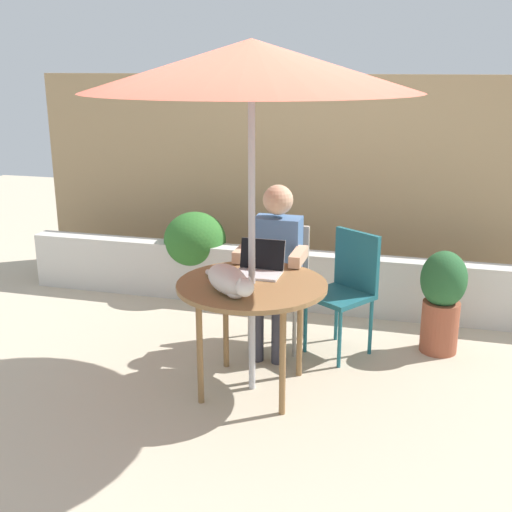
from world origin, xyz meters
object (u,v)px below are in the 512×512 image
object	(u,v)px
patio_table	(252,293)
cat	(230,281)
chair_empty	(347,282)
potted_plant_near_fence	(442,298)
potted_plant_by_chair	(195,247)
laptop	(260,264)
chair_occupied	(280,275)
person_seated	(275,260)
patio_umbrella	(251,66)

from	to	relation	value
patio_table	cat	xyz separation A→B (m)	(-0.08, -0.23, 0.15)
patio_table	chair_empty	world-z (taller)	chair_empty
potted_plant_near_fence	potted_plant_by_chair	distance (m)	2.30
patio_table	laptop	bearing A→B (deg)	91.30
cat	potted_plant_by_chair	xyz separation A→B (m)	(-0.92, 1.85, -0.37)
chair_occupied	potted_plant_near_fence	world-z (taller)	chair_occupied
person_seated	potted_plant_by_chair	size ratio (longest dim) A/B	1.59
patio_umbrella	chair_empty	world-z (taller)	patio_umbrella
person_seated	laptop	bearing A→B (deg)	-90.65
person_seated	patio_table	bearing A→B (deg)	-90.00
chair_occupied	chair_empty	bearing A→B (deg)	-4.45
chair_empty	cat	xyz separation A→B (m)	(-0.59, -0.99, 0.29)
person_seated	potted_plant_near_fence	bearing A→B (deg)	13.09
chair_empty	potted_plant_by_chair	world-z (taller)	chair_empty
potted_plant_near_fence	laptop	bearing A→B (deg)	-149.51
person_seated	patio_umbrella	bearing A→B (deg)	-90.00
patio_umbrella	cat	size ratio (longest dim) A/B	4.23
chair_empty	person_seated	xyz separation A→B (m)	(-0.52, -0.12, 0.17)
patio_table	laptop	xyz separation A→B (m)	(-0.00, 0.21, 0.13)
chair_occupied	cat	size ratio (longest dim) A/B	1.74
chair_occupied	potted_plant_near_fence	xyz separation A→B (m)	(1.20, 0.12, -0.11)
patio_umbrella	chair_empty	distance (m)	1.78
person_seated	laptop	distance (m)	0.44
chair_empty	cat	distance (m)	1.19
patio_umbrella	potted_plant_near_fence	bearing A→B (deg)	37.59
chair_empty	cat	size ratio (longest dim) A/B	1.74
chair_empty	person_seated	distance (m)	0.56
potted_plant_by_chair	cat	bearing A→B (deg)	-63.61
potted_plant_near_fence	potted_plant_by_chair	bearing A→B (deg)	162.37
cat	potted_plant_near_fence	world-z (taller)	cat
patio_table	patio_umbrella	bearing A→B (deg)	0.00
chair_empty	person_seated	world-z (taller)	person_seated
chair_occupied	person_seated	xyz separation A→B (m)	(0.00, -0.16, 0.17)
chair_empty	potted_plant_near_fence	bearing A→B (deg)	13.25
cat	patio_table	bearing A→B (deg)	71.64
cat	potted_plant_by_chair	size ratio (longest dim) A/B	0.67
chair_occupied	person_seated	distance (m)	0.23
person_seated	laptop	size ratio (longest dim) A/B	4.13
cat	potted_plant_by_chair	distance (m)	2.10
cat	laptop	bearing A→B (deg)	80.89
chair_occupied	laptop	xyz separation A→B (m)	(-0.00, -0.59, 0.27)
chair_empty	cat	bearing A→B (deg)	-120.88
patio_umbrella	person_seated	world-z (taller)	patio_umbrella
chair_empty	laptop	size ratio (longest dim) A/B	3.00
laptop	potted_plant_near_fence	size ratio (longest dim) A/B	0.39
person_seated	cat	bearing A→B (deg)	-94.97
person_seated	chair_occupied	bearing A→B (deg)	90.00
patio_table	patio_umbrella	world-z (taller)	patio_umbrella
cat	chair_occupied	bearing A→B (deg)	85.79
chair_occupied	chair_empty	size ratio (longest dim) A/B	1.00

